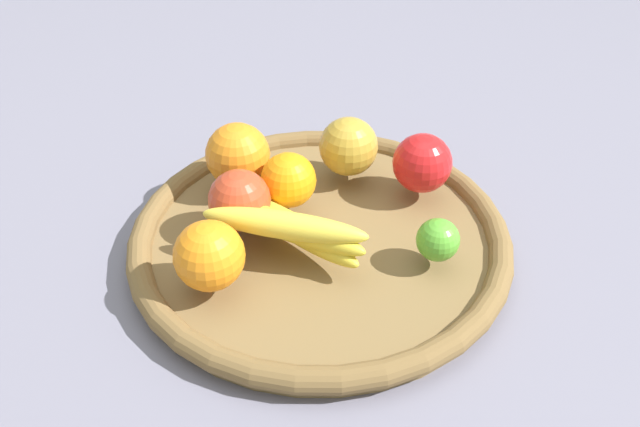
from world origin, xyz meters
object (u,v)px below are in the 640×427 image
at_px(banana_bunch, 290,228).
at_px(orange_0, 238,155).
at_px(lime_0, 438,240).
at_px(apple_1, 349,146).
at_px(apple_2, 422,163).
at_px(orange_2, 287,181).
at_px(apple_0, 240,200).
at_px(orange_1, 210,257).

distance_m(banana_bunch, orange_0, 0.15).
distance_m(lime_0, apple_1, 0.19).
relative_size(lime_0, banana_bunch, 0.25).
bearing_deg(orange_0, apple_2, -42.19).
bearing_deg(banana_bunch, orange_2, 55.59).
xyz_separation_m(banana_bunch, apple_0, (-0.02, 0.07, 0.01)).
distance_m(apple_0, orange_0, 0.09).
height_order(banana_bunch, orange_2, orange_2).
relative_size(apple_0, orange_1, 0.96).
bearing_deg(banana_bunch, orange_1, 176.33).
bearing_deg(lime_0, apple_0, 127.02).
xyz_separation_m(lime_0, orange_1, (-0.22, 0.12, 0.01)).
relative_size(apple_1, banana_bunch, 0.40).
xyz_separation_m(apple_1, orange_2, (-0.10, -0.01, -0.00)).
height_order(lime_0, apple_1, apple_1).
distance_m(apple_1, apple_2, 0.10).
distance_m(apple_1, orange_0, 0.14).
xyz_separation_m(apple_1, orange_1, (-0.25, -0.07, -0.00)).
bearing_deg(orange_0, banana_bunch, -100.52).
xyz_separation_m(banana_bunch, orange_0, (0.03, 0.15, 0.01)).
xyz_separation_m(lime_0, apple_0, (-0.14, 0.18, 0.01)).
xyz_separation_m(banana_bunch, apple_2, (0.20, -0.01, 0.01)).
height_order(banana_bunch, orange_0, orange_0).
relative_size(lime_0, orange_1, 0.64).
bearing_deg(banana_bunch, lime_0, -44.06).
bearing_deg(orange_1, lime_0, -29.00).
bearing_deg(apple_0, apple_2, -20.04).
distance_m(lime_0, banana_bunch, 0.16).
height_order(apple_0, apple_2, apple_2).
bearing_deg(apple_2, orange_1, 176.85).
height_order(banana_bunch, apple_2, apple_2).
xyz_separation_m(apple_0, orange_0, (0.05, 0.08, 0.00)).
bearing_deg(apple_0, banana_bunch, -73.40).
bearing_deg(orange_2, apple_1, 3.49).
relative_size(apple_1, apple_0, 1.04).
bearing_deg(orange_0, lime_0, -70.68).
height_order(lime_0, orange_0, orange_0).
height_order(orange_0, orange_1, orange_0).
height_order(apple_0, orange_1, orange_1).
bearing_deg(orange_2, apple_0, 179.61).
xyz_separation_m(banana_bunch, orange_2, (0.05, 0.07, 0.00)).
relative_size(lime_0, apple_0, 0.66).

